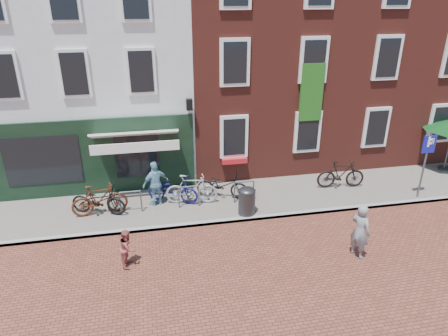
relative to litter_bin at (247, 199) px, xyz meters
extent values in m
plane|color=brown|center=(-0.39, -0.36, -0.65)|extent=(80.00, 80.00, 0.00)
cube|color=slate|center=(0.61, 1.14, -0.60)|extent=(24.00, 3.00, 0.10)
cube|color=silver|center=(-5.39, 6.64, 3.85)|extent=(8.00, 8.00, 9.00)
cube|color=maroon|center=(1.61, 6.64, 4.35)|extent=(6.00, 8.00, 10.00)
cube|color=maroon|center=(7.61, 6.64, 4.35)|extent=(6.00, 8.00, 10.00)
cylinder|color=#303133|center=(0.00, 0.00, -0.11)|extent=(0.58, 0.58, 0.87)
ellipsoid|color=#303133|center=(0.00, 0.00, 0.38)|extent=(0.58, 0.58, 0.26)
cylinder|color=#4C4C4F|center=(6.57, -0.04, 0.73)|extent=(0.07, 0.07, 2.55)
cube|color=#151A99|center=(6.57, -0.06, 1.55)|extent=(0.50, 0.04, 0.65)
cylinder|color=#4C4C4F|center=(9.30, 2.04, -0.51)|extent=(0.50, 0.50, 0.08)
imported|color=gray|center=(2.63, -2.82, 0.20)|extent=(0.62, 0.73, 1.68)
imported|color=#9F4943|center=(-3.92, -1.97, -0.08)|extent=(0.54, 0.63, 1.14)
imported|color=#70A7BB|center=(-3.00, 1.24, 0.28)|extent=(1.05, 0.74, 1.66)
imported|color=black|center=(-4.97, 0.98, -0.04)|extent=(2.03, 1.27, 1.01)
imported|color=#4C2110|center=(-4.92, 0.93, 0.01)|extent=(1.91, 0.75, 1.12)
imported|color=#121254|center=(-2.42, 1.34, -0.04)|extent=(2.02, 1.42, 1.01)
imported|color=#989799|center=(-1.76, 1.11, 0.01)|extent=(1.92, 0.82, 1.12)
imported|color=black|center=(-0.60, 1.34, -0.04)|extent=(2.03, 1.30, 1.01)
imported|color=black|center=(4.07, 1.26, 0.01)|extent=(1.91, 0.74, 1.12)
camera|label=1|loc=(-3.05, -11.55, 6.44)|focal=31.88mm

